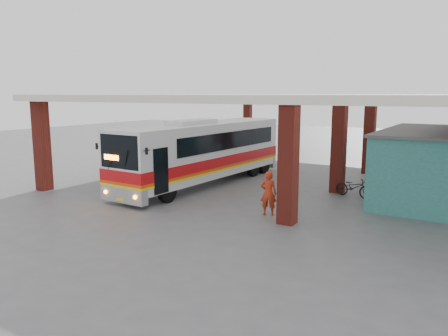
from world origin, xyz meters
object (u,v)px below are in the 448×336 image
pedestrian (268,193)px  red_chair (392,181)px  motorcycle (354,187)px  coach_bus (203,152)px

pedestrian → red_chair: size_ratio=2.20×
motorcycle → pedestrian: (-2.03, -4.77, 0.41)m
coach_bus → red_chair: size_ratio=14.83×
coach_bus → pedestrian: (5.50, -3.59, -0.82)m
coach_bus → pedestrian: 6.62m
pedestrian → red_chair: pedestrian is taller
pedestrian → coach_bus: bearing=-52.6°
pedestrian → motorcycle: bearing=-132.5°
coach_bus → pedestrian: coach_bus is taller
motorcycle → red_chair: 3.14m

